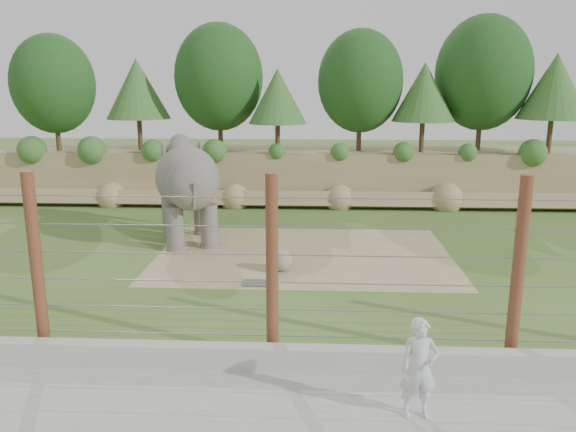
{
  "coord_description": "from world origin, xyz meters",
  "views": [
    {
      "loc": [
        0.89,
        -15.52,
        5.71
      ],
      "look_at": [
        0.0,
        2.0,
        1.6
      ],
      "focal_mm": 35.0,
      "sensor_mm": 36.0,
      "label": 1
    }
  ],
  "objects_px": {
    "stone_ball": "(281,260)",
    "zookeeper": "(419,369)",
    "barrier_fence": "(272,269)",
    "elephant": "(188,193)"
  },
  "relations": [
    {
      "from": "elephant",
      "to": "stone_ball",
      "type": "bearing_deg",
      "value": -61.25
    },
    {
      "from": "stone_ball",
      "to": "zookeeper",
      "type": "xyz_separation_m",
      "value": [
        2.88,
        -7.77,
        0.55
      ]
    },
    {
      "from": "elephant",
      "to": "stone_ball",
      "type": "xyz_separation_m",
      "value": [
        3.62,
        -3.27,
        -1.49
      ]
    },
    {
      "from": "stone_ball",
      "to": "barrier_fence",
      "type": "bearing_deg",
      "value": -88.25
    },
    {
      "from": "elephant",
      "to": "barrier_fence",
      "type": "distance_m",
      "value": 9.73
    },
    {
      "from": "stone_ball",
      "to": "barrier_fence",
      "type": "height_order",
      "value": "barrier_fence"
    },
    {
      "from": "barrier_fence",
      "to": "zookeeper",
      "type": "distance_m",
      "value": 3.58
    },
    {
      "from": "barrier_fence",
      "to": "zookeeper",
      "type": "xyz_separation_m",
      "value": [
        2.71,
        -2.08,
        -1.07
      ]
    },
    {
      "from": "elephant",
      "to": "barrier_fence",
      "type": "height_order",
      "value": "barrier_fence"
    },
    {
      "from": "elephant",
      "to": "barrier_fence",
      "type": "xyz_separation_m",
      "value": [
        3.8,
        -8.96,
        0.14
      ]
    }
  ]
}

